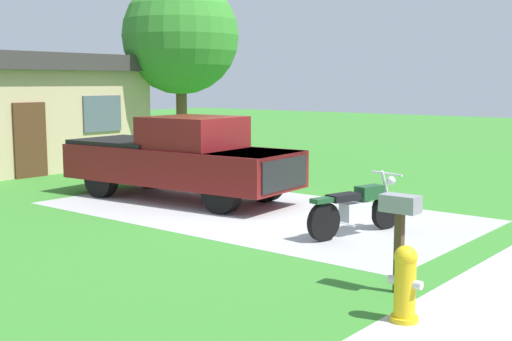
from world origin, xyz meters
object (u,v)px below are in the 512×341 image
object	(u,v)px
fire_hydrant	(405,284)
shade_tree	(181,36)
mailbox	(400,217)
motorcycle	(357,208)
pickup_truck	(178,158)

from	to	relation	value
fire_hydrant	shade_tree	size ratio (longest dim) A/B	0.14
mailbox	shade_tree	distance (m)	15.22
mailbox	shade_tree	size ratio (longest dim) A/B	0.21
fire_hydrant	shade_tree	world-z (taller)	shade_tree
motorcycle	fire_hydrant	distance (m)	4.28
fire_hydrant	mailbox	xyz separation A→B (m)	(0.90, 0.54, 0.55)
motorcycle	mailbox	xyz separation A→B (m)	(-2.49, -2.08, 0.51)
motorcycle	mailbox	bearing A→B (deg)	-140.07
fire_hydrant	mailbox	bearing A→B (deg)	31.02
fire_hydrant	shade_tree	xyz separation A→B (m)	(9.20, 12.88, 3.74)
motorcycle	pickup_truck	distance (m)	5.07
motorcycle	pickup_truck	size ratio (longest dim) A/B	0.38
shade_tree	mailbox	bearing A→B (deg)	-123.94
motorcycle	pickup_truck	world-z (taller)	pickup_truck
mailbox	shade_tree	bearing A→B (deg)	56.06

